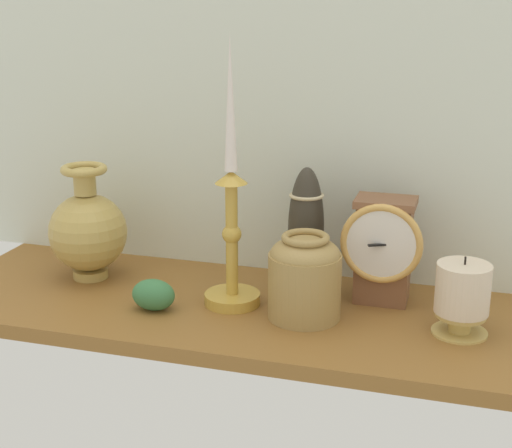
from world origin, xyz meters
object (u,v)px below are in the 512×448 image
object	(u,v)px
brass_vase_jar	(305,275)
tall_ceramic_vase	(306,230)
mantel_clock	(383,248)
candlestick_tall_left	(232,224)
pillar_candle_front	(462,296)
brass_vase_bulbous	(88,230)

from	to	relation	value
brass_vase_jar	tall_ceramic_vase	distance (cm)	11.65
mantel_clock	candlestick_tall_left	world-z (taller)	candlestick_tall_left
pillar_candle_front	tall_ceramic_vase	bearing A→B (deg)	159.06
candlestick_tall_left	pillar_candle_front	world-z (taller)	candlestick_tall_left
mantel_clock	brass_vase_bulbous	size ratio (longest dim) A/B	0.85
pillar_candle_front	tall_ceramic_vase	distance (cm)	28.31
candlestick_tall_left	pillar_candle_front	bearing A→B (deg)	-1.67
mantel_clock	brass_vase_jar	size ratio (longest dim) A/B	1.28
mantel_clock	brass_vase_bulbous	distance (cm)	51.35
candlestick_tall_left	tall_ceramic_vase	distance (cm)	13.74
candlestick_tall_left	brass_vase_bulbous	distance (cm)	28.77
candlestick_tall_left	brass_vase_jar	bearing A→B (deg)	-8.26
brass_vase_bulbous	mantel_clock	bearing A→B (deg)	3.92
brass_vase_jar	tall_ceramic_vase	size ratio (longest dim) A/B	0.63
mantel_clock	tall_ceramic_vase	bearing A→B (deg)	174.79
brass_vase_bulbous	brass_vase_jar	bearing A→B (deg)	-8.44
mantel_clock	pillar_candle_front	size ratio (longest dim) A/B	1.44
brass_vase_bulbous	brass_vase_jar	distance (cm)	41.00
mantel_clock	pillar_candle_front	xyz separation A→B (cm)	(12.96, -8.77, -3.27)
brass_vase_bulbous	brass_vase_jar	size ratio (longest dim) A/B	1.50
tall_ceramic_vase	brass_vase_jar	bearing A→B (deg)	-77.56
candlestick_tall_left	brass_vase_jar	xyz separation A→B (cm)	(12.46, -1.81, -6.66)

